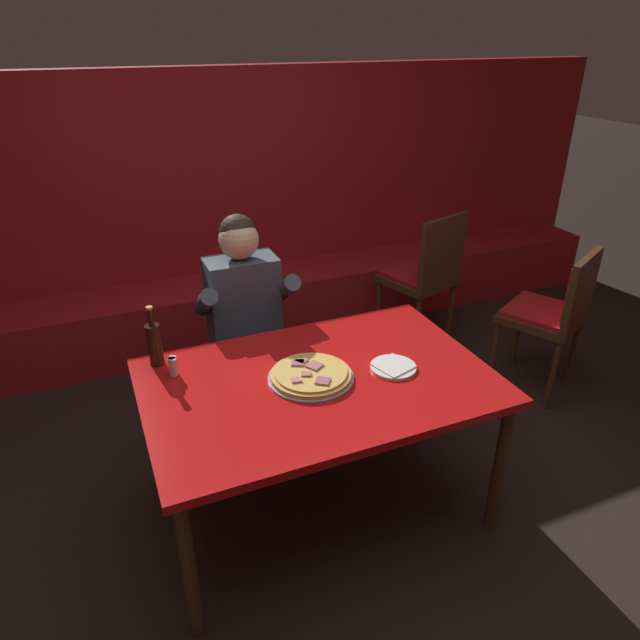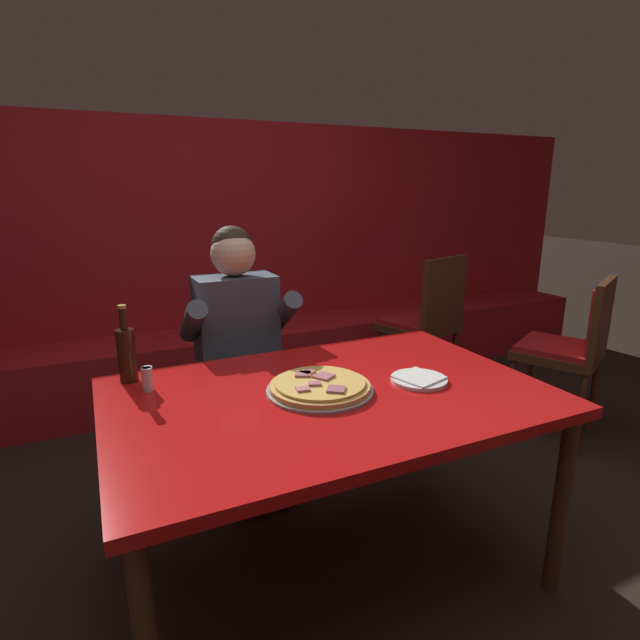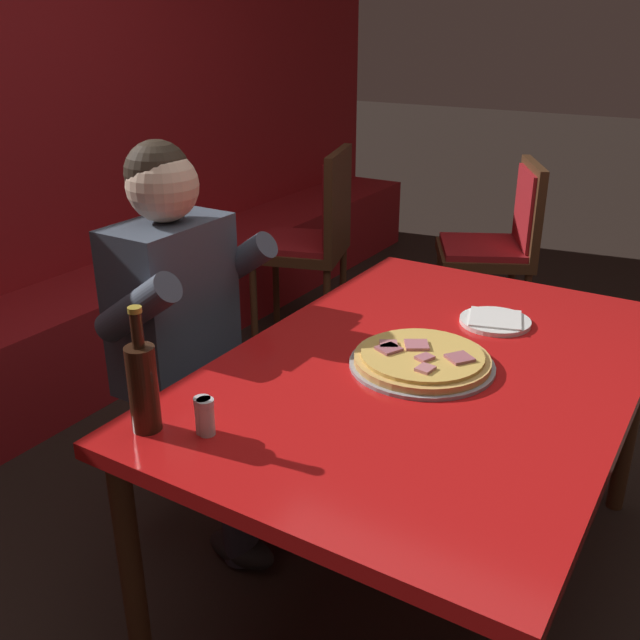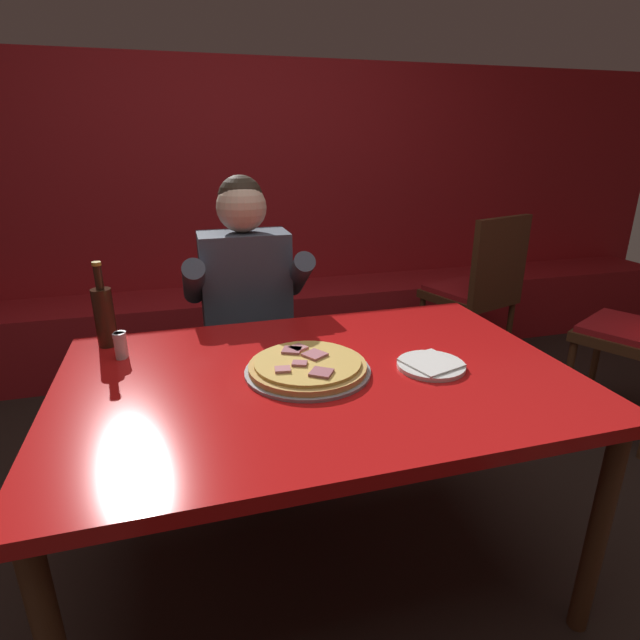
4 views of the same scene
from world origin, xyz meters
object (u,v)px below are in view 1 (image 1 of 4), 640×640
object	(u,v)px
beer_bottle	(154,343)
diner_seated_blue_shirt	(248,321)
plate_white_paper	(393,367)
pizza	(311,375)
dining_chair_near_left	(427,270)
main_dining_table	(318,391)
shaker_oregano	(173,368)
dining_chair_far_right	(555,309)
shaker_black_pepper	(173,366)

from	to	relation	value
beer_bottle	diner_seated_blue_shirt	size ratio (longest dim) A/B	0.23
plate_white_paper	diner_seated_blue_shirt	bearing A→B (deg)	120.03
pizza	dining_chair_near_left	bearing A→B (deg)	40.88
main_dining_table	beer_bottle	bearing A→B (deg)	147.32
beer_bottle	shaker_oregano	world-z (taller)	beer_bottle
main_dining_table	shaker_oregano	xyz separation A→B (m)	(-0.58, 0.28, 0.11)
main_dining_table	diner_seated_blue_shirt	bearing A→B (deg)	98.38
pizza	dining_chair_far_right	size ratio (longest dim) A/B	0.40
plate_white_paper	shaker_black_pepper	xyz separation A→B (m)	(-0.93, 0.35, 0.03)
diner_seated_blue_shirt	shaker_black_pepper	bearing A→B (deg)	-137.40
pizza	shaker_black_pepper	distance (m)	0.61
shaker_oregano	diner_seated_blue_shirt	world-z (taller)	diner_seated_blue_shirt
beer_bottle	diner_seated_blue_shirt	world-z (taller)	diner_seated_blue_shirt
pizza	beer_bottle	world-z (taller)	beer_bottle
main_dining_table	dining_chair_near_left	bearing A→B (deg)	41.86
pizza	dining_chair_far_right	world-z (taller)	dining_chair_far_right
main_dining_table	diner_seated_blue_shirt	distance (m)	0.73
pizza	shaker_oregano	bearing A→B (deg)	154.36
shaker_oregano	dining_chair_far_right	xyz separation A→B (m)	(2.33, 0.10, -0.20)
shaker_oregano	dining_chair_near_left	distance (m)	2.14
beer_bottle	shaker_black_pepper	size ratio (longest dim) A/B	3.40
beer_bottle	dining_chair_far_right	size ratio (longest dim) A/B	0.30
dining_chair_far_right	plate_white_paper	bearing A→B (deg)	-162.78
main_dining_table	plate_white_paper	distance (m)	0.36
shaker_black_pepper	dining_chair_far_right	size ratio (longest dim) A/B	0.09
shaker_black_pepper	dining_chair_far_right	xyz separation A→B (m)	(2.32, 0.09, -0.20)
pizza	beer_bottle	xyz separation A→B (m)	(-0.60, 0.39, 0.09)
beer_bottle	diner_seated_blue_shirt	bearing A→B (deg)	31.09
beer_bottle	diner_seated_blue_shirt	xyz separation A→B (m)	(0.53, 0.32, -0.15)
pizza	dining_chair_near_left	size ratio (longest dim) A/B	0.38
main_dining_table	dining_chair_far_right	distance (m)	1.79
plate_white_paper	dining_chair_near_left	bearing A→B (deg)	51.63
pizza	diner_seated_blue_shirt	size ratio (longest dim) A/B	0.30
main_dining_table	dining_chair_near_left	world-z (taller)	dining_chair_near_left
main_dining_table	pizza	xyz separation A→B (m)	(-0.03, 0.01, 0.09)
beer_bottle	dining_chair_near_left	size ratio (longest dim) A/B	0.29
plate_white_paper	beer_bottle	bearing A→B (deg)	154.67
diner_seated_blue_shirt	dining_chair_far_right	bearing A→B (deg)	-10.68
dining_chair_near_left	dining_chair_far_right	xyz separation A→B (m)	(0.40, -0.83, -0.01)
shaker_black_pepper	diner_seated_blue_shirt	size ratio (longest dim) A/B	0.07
plate_white_paper	dining_chair_near_left	xyz separation A→B (m)	(1.00, 1.26, -0.16)
beer_bottle	dining_chair_near_left	xyz separation A→B (m)	(1.98, 0.80, -0.26)
beer_bottle	shaker_black_pepper	xyz separation A→B (m)	(0.05, -0.12, -0.07)
beer_bottle	dining_chair_far_right	bearing A→B (deg)	-0.74
main_dining_table	dining_chair_far_right	size ratio (longest dim) A/B	1.58
plate_white_paper	dining_chair_near_left	world-z (taller)	dining_chair_near_left
plate_white_paper	diner_seated_blue_shirt	world-z (taller)	diner_seated_blue_shirt
beer_bottle	pizza	bearing A→B (deg)	-33.05
main_dining_table	dining_chair_far_right	world-z (taller)	dining_chair_far_right
main_dining_table	shaker_oregano	world-z (taller)	shaker_oregano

